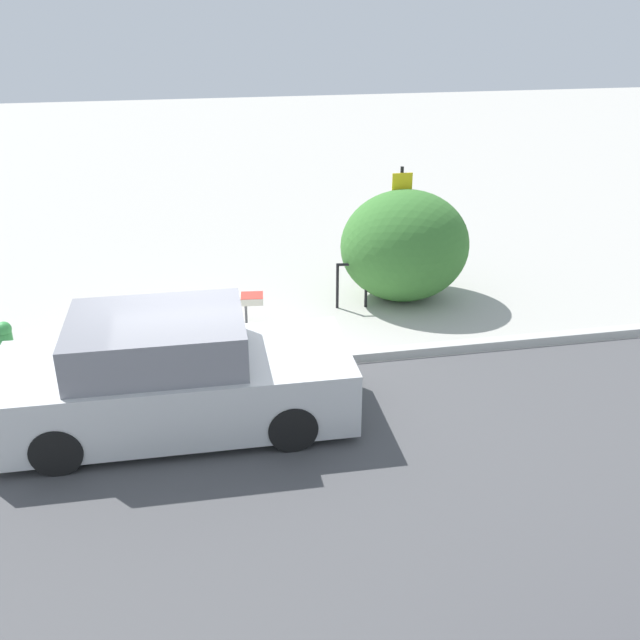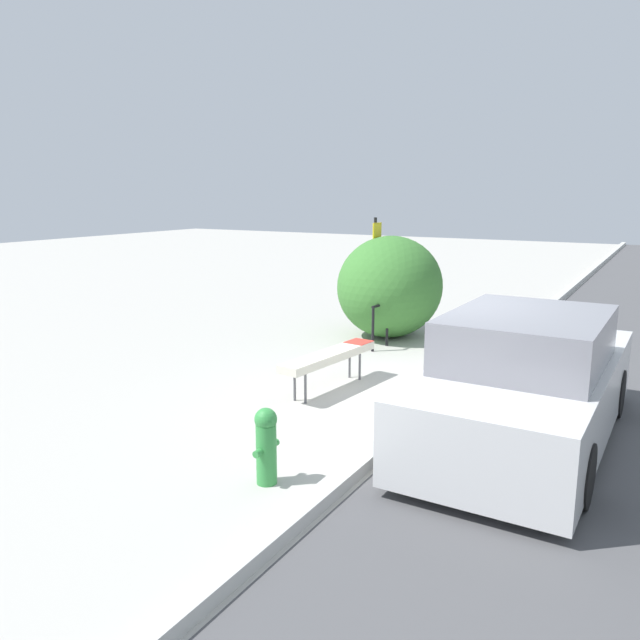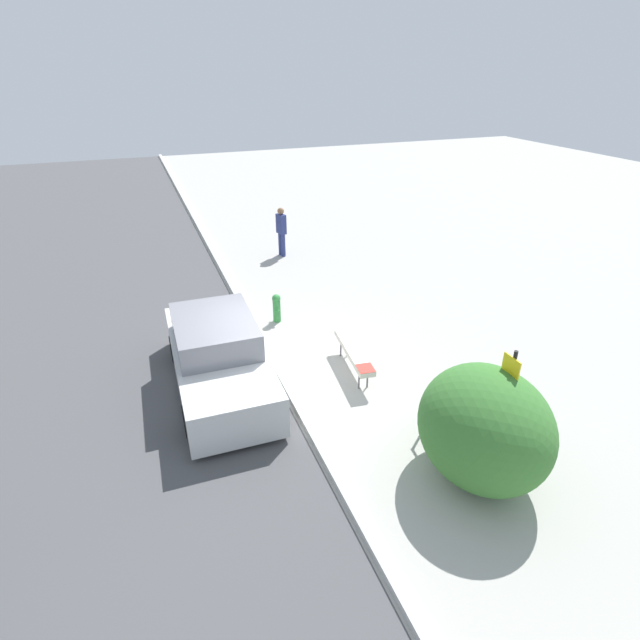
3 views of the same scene
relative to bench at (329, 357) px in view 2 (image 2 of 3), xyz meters
The scene contains 8 objects.
ground_plane 1.64m from the bench, 95.41° to the right, with size 60.00×60.00×0.00m, color #ADAAA3.
curb 1.62m from the bench, 95.41° to the right, with size 60.00×0.20×0.13m.
bench is the anchor object (origin of this frame).
bike_rack 2.56m from the bench, ahead, with size 0.55×0.11×0.83m.
sign_post 3.77m from the bench, 14.97° to the left, with size 0.36×0.08×2.30m.
fire_hydrant 3.01m from the bench, 162.59° to the right, with size 0.36×0.22×0.77m.
shrub_hedge 3.63m from the bench, 10.02° to the left, with size 2.27×1.99×1.96m.
parked_car_near 2.88m from the bench, 100.34° to the right, with size 4.38×1.83×1.50m.
Camera 2 is at (-7.34, -2.59, 2.78)m, focal length 35.00 mm.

